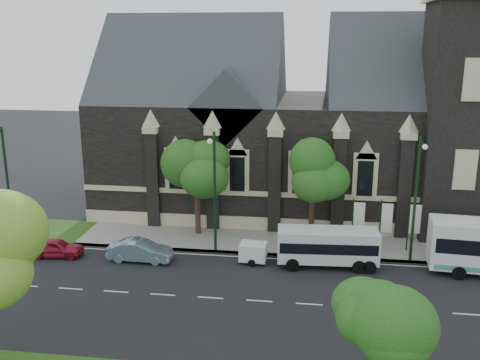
% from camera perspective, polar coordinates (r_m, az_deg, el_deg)
% --- Properties ---
extents(ground, '(160.00, 160.00, 0.00)m').
position_cam_1_polar(ground, '(33.19, 2.05, -12.71)').
color(ground, black).
rests_on(ground, ground).
extents(sidewalk, '(80.00, 5.00, 0.15)m').
position_cam_1_polar(sidewalk, '(41.78, 3.37, -6.59)').
color(sidewalk, gray).
rests_on(sidewalk, ground).
extents(museum, '(40.00, 17.70, 29.90)m').
position_cam_1_polar(museum, '(48.63, 10.44, 6.16)').
color(museum, black).
rests_on(museum, ground).
extents(tree_park_east, '(3.40, 3.40, 6.28)m').
position_cam_1_polar(tree_park_east, '(22.92, 15.69, -13.75)').
color(tree_park_east, black).
rests_on(tree_park_east, ground).
extents(tree_walk_right, '(4.08, 4.08, 7.80)m').
position_cam_1_polar(tree_walk_right, '(41.11, 8.10, 1.32)').
color(tree_walk_right, black).
rests_on(tree_walk_right, ground).
extents(tree_walk_left, '(3.91, 3.91, 7.64)m').
position_cam_1_polar(tree_walk_left, '(42.01, -4.29, 1.61)').
color(tree_walk_left, black).
rests_on(tree_walk_left, ground).
extents(street_lamp_near, '(0.36, 1.88, 9.00)m').
position_cam_1_polar(street_lamp_near, '(38.46, 18.23, -1.34)').
color(street_lamp_near, black).
rests_on(street_lamp_near, ground).
extents(street_lamp_mid, '(0.36, 1.88, 9.00)m').
position_cam_1_polar(street_lamp_mid, '(38.39, -2.76, -0.61)').
color(street_lamp_mid, black).
rests_on(street_lamp_mid, ground).
extents(street_lamp_far, '(0.36, 1.88, 9.00)m').
position_cam_1_polar(street_lamp_far, '(44.14, -23.64, 0.19)').
color(street_lamp_far, black).
rests_on(street_lamp_far, ground).
extents(banner_flag_left, '(0.90, 0.10, 4.00)m').
position_cam_1_polar(banner_flag_left, '(40.57, 12.28, -4.12)').
color(banner_flag_left, black).
rests_on(banner_flag_left, ground).
extents(banner_flag_center, '(0.90, 0.10, 4.00)m').
position_cam_1_polar(banner_flag_center, '(40.79, 15.09, -4.20)').
color(banner_flag_center, black).
rests_on(banner_flag_center, ground).
extents(banner_flag_right, '(0.90, 0.10, 4.00)m').
position_cam_1_polar(banner_flag_right, '(41.10, 17.86, -4.26)').
color(banner_flag_right, black).
rests_on(banner_flag_right, ground).
extents(shuttle_bus, '(6.98, 2.82, 2.65)m').
position_cam_1_polar(shuttle_bus, '(37.69, 9.31, -6.84)').
color(shuttle_bus, silver).
rests_on(shuttle_bus, ground).
extents(box_trailer, '(2.71, 1.59, 1.43)m').
position_cam_1_polar(box_trailer, '(38.00, 1.42, -7.63)').
color(box_trailer, silver).
rests_on(box_trailer, ground).
extents(sedan, '(4.59, 1.66, 1.51)m').
position_cam_1_polar(sedan, '(38.99, -10.55, -7.38)').
color(sedan, '#6C8C9D').
rests_on(sedan, ground).
extents(car_far_red, '(4.07, 1.95, 1.34)m').
position_cam_1_polar(car_far_red, '(41.28, -18.98, -6.81)').
color(car_far_red, maroon).
rests_on(car_far_red, ground).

